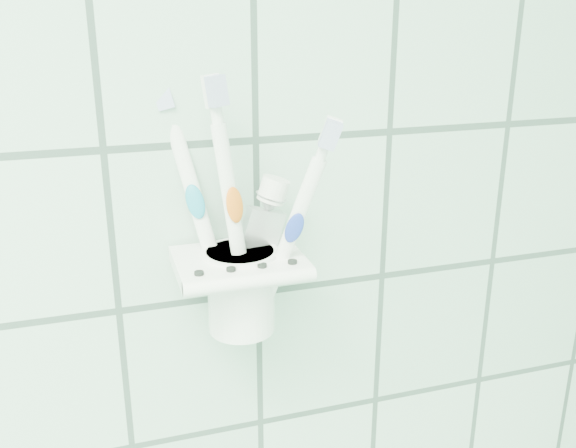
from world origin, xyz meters
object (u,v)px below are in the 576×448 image
(toothbrush_pink, at_px, (227,204))
(toothbrush_blue, at_px, (248,206))
(toothpaste_tube, at_px, (233,237))
(cup, at_px, (241,286))
(toothbrush_orange, at_px, (256,216))
(holder_bracket, at_px, (238,264))

(toothbrush_pink, height_order, toothbrush_blue, same)
(toothbrush_pink, relative_size, toothpaste_tube, 1.53)
(toothpaste_tube, bearing_deg, toothbrush_pink, -135.47)
(toothbrush_blue, bearing_deg, toothbrush_pink, 118.48)
(cup, relative_size, toothbrush_pink, 0.35)
(toothpaste_tube, bearing_deg, toothbrush_orange, -55.65)
(toothbrush_blue, xyz_separation_m, toothpaste_tube, (-0.01, 0.02, -0.03))
(holder_bracket, bearing_deg, toothpaste_tube, 92.14)
(toothbrush_pink, distance_m, toothbrush_orange, 0.03)
(cup, height_order, toothpaste_tube, toothpaste_tube)
(holder_bracket, relative_size, toothbrush_orange, 0.55)
(holder_bracket, distance_m, cup, 0.02)
(cup, height_order, toothbrush_orange, toothbrush_orange)
(toothpaste_tube, bearing_deg, holder_bracket, -96.67)
(cup, distance_m, toothbrush_blue, 0.08)
(toothbrush_pink, xyz_separation_m, toothbrush_orange, (0.02, -0.01, -0.01))
(cup, bearing_deg, toothbrush_blue, -60.63)
(toothbrush_pink, xyz_separation_m, toothbrush_blue, (0.01, -0.01, 0.00))
(toothbrush_blue, height_order, toothpaste_tube, toothbrush_blue)
(cup, height_order, toothbrush_pink, toothbrush_pink)
(cup, distance_m, toothbrush_orange, 0.07)
(cup, xyz_separation_m, toothbrush_orange, (0.01, -0.01, 0.07))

